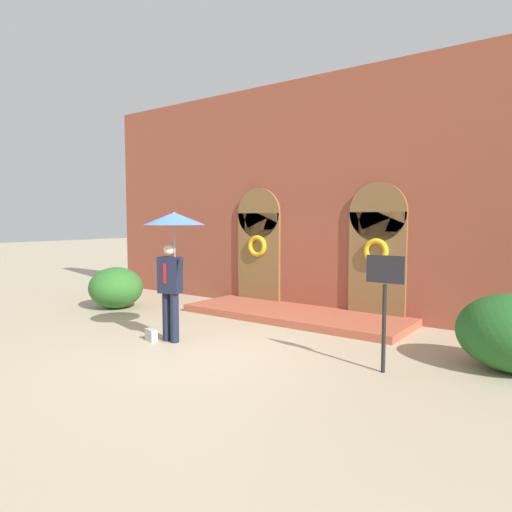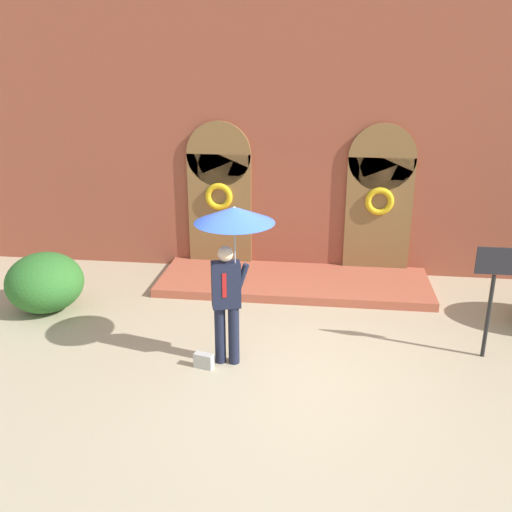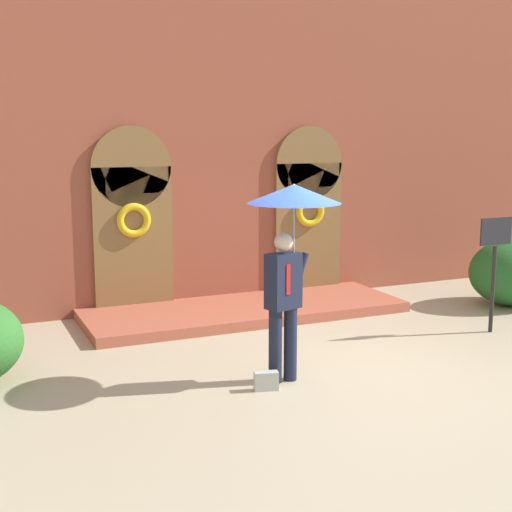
# 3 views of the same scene
# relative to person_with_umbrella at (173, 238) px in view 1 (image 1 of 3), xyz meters

# --- Properties ---
(ground_plane) EXTENTS (80.00, 80.00, 0.00)m
(ground_plane) POSITION_rel_person_with_umbrella_xyz_m (0.69, -0.02, -1.91)
(ground_plane) COLOR tan
(building_facade) EXTENTS (14.00, 2.30, 5.60)m
(building_facade) POSITION_rel_person_with_umbrella_xyz_m (0.69, 4.13, 0.77)
(building_facade) COLOR brown
(building_facade) RESTS_ON ground
(person_with_umbrella) EXTENTS (1.10, 1.10, 2.36)m
(person_with_umbrella) POSITION_rel_person_with_umbrella_xyz_m (0.00, 0.00, 0.00)
(person_with_umbrella) COLOR #191E33
(person_with_umbrella) RESTS_ON ground
(handbag) EXTENTS (0.30, 0.19, 0.22)m
(handbag) POSITION_rel_person_with_umbrella_xyz_m (-0.41, -0.20, -1.80)
(handbag) COLOR #B7B7B2
(handbag) RESTS_ON ground
(sign_post) EXTENTS (0.56, 0.06, 1.72)m
(sign_post) POSITION_rel_person_with_umbrella_xyz_m (3.67, 0.65, -0.75)
(sign_post) COLOR black
(sign_post) RESTS_ON ground
(shrub_left) EXTENTS (1.32, 1.34, 1.04)m
(shrub_left) POSITION_rel_person_with_umbrella_xyz_m (-3.57, 1.40, -1.39)
(shrub_left) COLOR #2D6B28
(shrub_left) RESTS_ON ground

